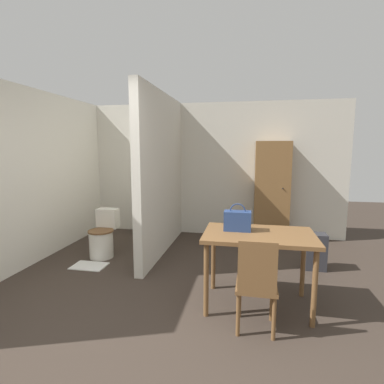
% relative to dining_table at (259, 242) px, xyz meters
% --- Properties ---
extents(ground_plane, '(16.00, 16.00, 0.00)m').
position_rel_dining_table_xyz_m(ground_plane, '(-1.00, -0.99, -0.70)').
color(ground_plane, '#382D26').
extents(wall_back, '(5.27, 0.12, 2.50)m').
position_rel_dining_table_xyz_m(wall_back, '(-1.00, 2.67, 0.55)').
color(wall_back, beige).
rests_on(wall_back, ground_plane).
extents(wall_left, '(0.12, 4.60, 2.50)m').
position_rel_dining_table_xyz_m(wall_left, '(-3.20, 0.81, 0.55)').
color(wall_left, beige).
rests_on(wall_left, ground_plane).
extents(partition_wall, '(0.12, 2.22, 2.50)m').
position_rel_dining_table_xyz_m(partition_wall, '(-1.47, 1.49, 0.55)').
color(partition_wall, beige).
rests_on(partition_wall, ground_plane).
extents(dining_table, '(1.12, 0.72, 0.79)m').
position_rel_dining_table_xyz_m(dining_table, '(0.00, 0.00, 0.00)').
color(dining_table, brown).
rests_on(dining_table, ground_plane).
extents(wooden_chair, '(0.37, 0.37, 0.88)m').
position_rel_dining_table_xyz_m(wooden_chair, '(-0.03, -0.48, -0.23)').
color(wooden_chair, brown).
rests_on(wooden_chair, ground_plane).
extents(toilet, '(0.38, 0.53, 0.71)m').
position_rel_dining_table_xyz_m(toilet, '(-2.30, 1.07, -0.40)').
color(toilet, silver).
rests_on(toilet, ground_plane).
extents(handbag, '(0.28, 0.15, 0.29)m').
position_rel_dining_table_xyz_m(handbag, '(-0.22, 0.06, 0.20)').
color(handbag, navy).
rests_on(handbag, dining_table).
extents(wooden_cabinet, '(0.61, 0.40, 1.78)m').
position_rel_dining_table_xyz_m(wooden_cabinet, '(0.29, 2.40, 0.19)').
color(wooden_cabinet, brown).
rests_on(wooden_cabinet, ground_plane).
extents(bath_mat, '(0.47, 0.32, 0.01)m').
position_rel_dining_table_xyz_m(bath_mat, '(-2.30, 0.64, -0.69)').
color(bath_mat, silver).
rests_on(bath_mat, ground_plane).
extents(space_heater, '(0.27, 0.22, 0.50)m').
position_rel_dining_table_xyz_m(space_heater, '(0.81, 1.15, -0.44)').
color(space_heater, '#2D2D33').
rests_on(space_heater, ground_plane).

